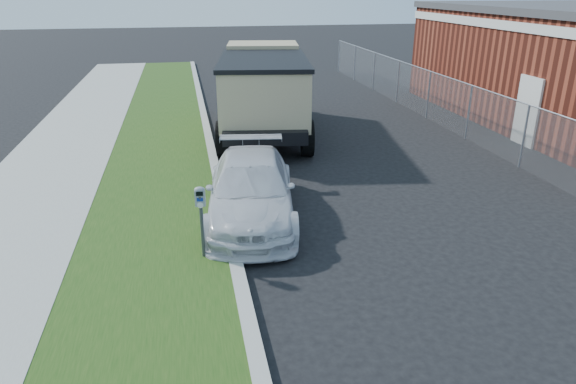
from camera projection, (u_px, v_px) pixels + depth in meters
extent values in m
plane|color=black|center=(368.00, 253.00, 10.02)|extent=(120.00, 120.00, 0.00)
cube|color=gray|center=(226.00, 218.00, 11.33)|extent=(0.25, 50.00, 0.15)
cube|color=#1B4011|center=(151.00, 225.00, 11.04)|extent=(3.00, 50.00, 0.13)
cube|color=gray|center=(6.00, 237.00, 10.50)|extent=(3.00, 50.00, 0.14)
plane|color=slate|center=(469.00, 112.00, 17.15)|extent=(0.00, 30.00, 30.00)
cylinder|color=gray|center=(472.00, 85.00, 16.82)|extent=(0.04, 30.00, 0.04)
cylinder|color=gray|center=(524.00, 137.00, 14.43)|extent=(0.06, 0.06, 1.80)
cylinder|color=gray|center=(469.00, 112.00, 17.15)|extent=(0.06, 0.06, 1.80)
cylinder|color=gray|center=(428.00, 95.00, 19.88)|extent=(0.06, 0.06, 1.80)
cylinder|color=gray|center=(398.00, 82.00, 22.61)|extent=(0.06, 0.06, 1.80)
cylinder|color=gray|center=(374.00, 71.00, 25.33)|extent=(0.06, 0.06, 1.80)
cylinder|color=gray|center=(355.00, 63.00, 28.06)|extent=(0.06, 0.06, 1.80)
cylinder|color=gray|center=(339.00, 56.00, 30.78)|extent=(0.06, 0.06, 1.80)
cube|color=silver|center=(504.00, 25.00, 17.32)|extent=(0.06, 14.00, 0.30)
cube|color=silver|center=(527.00, 111.00, 16.44)|extent=(0.08, 1.10, 2.20)
cylinder|color=#3F4247|center=(202.00, 232.00, 9.45)|extent=(0.07, 0.07, 1.01)
cube|color=gray|center=(200.00, 198.00, 9.20)|extent=(0.20, 0.14, 0.30)
ellipsoid|color=gray|center=(200.00, 190.00, 9.14)|extent=(0.21, 0.15, 0.12)
cube|color=black|center=(199.00, 194.00, 9.10)|extent=(0.12, 0.02, 0.08)
cube|color=navy|center=(200.00, 200.00, 9.15)|extent=(0.11, 0.02, 0.07)
cylinder|color=silver|center=(200.00, 205.00, 9.19)|extent=(0.11, 0.02, 0.11)
cube|color=#3F4247|center=(200.00, 198.00, 9.13)|extent=(0.04, 0.01, 0.05)
imported|color=silver|center=(250.00, 189.00, 11.34)|extent=(2.51, 4.85, 1.35)
cube|color=black|center=(264.00, 111.00, 17.75)|extent=(3.45, 7.38, 0.39)
cube|color=tan|center=(263.00, 73.00, 19.77)|extent=(2.87, 2.36, 2.22)
cube|color=black|center=(263.00, 61.00, 19.60)|extent=(2.91, 2.38, 0.67)
cube|color=tan|center=(264.00, 90.00, 16.59)|extent=(3.32, 5.00, 1.77)
cube|color=black|center=(263.00, 61.00, 16.24)|extent=(3.44, 5.12, 0.13)
cube|color=black|center=(263.00, 93.00, 21.12)|extent=(2.66, 0.55, 0.33)
cylinder|color=black|center=(231.00, 104.00, 20.04)|extent=(0.51, 1.15, 1.11)
cylinder|color=black|center=(296.00, 103.00, 20.17)|extent=(0.51, 1.15, 1.11)
cylinder|color=black|center=(227.00, 123.00, 17.27)|extent=(0.51, 1.15, 1.11)
cylinder|color=black|center=(302.00, 122.00, 17.39)|extent=(0.51, 1.15, 1.11)
cylinder|color=black|center=(223.00, 139.00, 15.42)|extent=(0.51, 1.15, 1.11)
cylinder|color=black|center=(307.00, 138.00, 15.55)|extent=(0.51, 1.15, 1.11)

